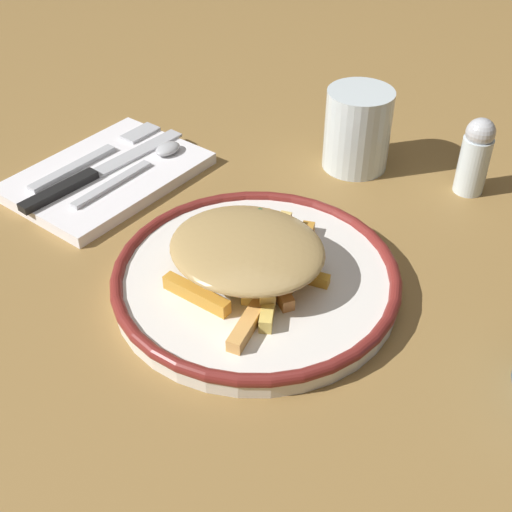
{
  "coord_description": "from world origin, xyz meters",
  "views": [
    {
      "loc": [
        0.28,
        -0.34,
        0.39
      ],
      "look_at": [
        0.0,
        0.0,
        0.04
      ],
      "focal_mm": 47.36,
      "sensor_mm": 36.0,
      "label": 1
    }
  ],
  "objects_px": {
    "fries_heap": "(250,253)",
    "spoon": "(147,162)",
    "fork": "(98,155)",
    "water_glass": "(357,129)",
    "salt_shaker": "(475,156)",
    "napkin": "(107,175)",
    "plate": "(256,278)",
    "knife": "(92,175)"
  },
  "relations": [
    {
      "from": "water_glass",
      "to": "knife",
      "type": "bearing_deg",
      "value": -130.87
    },
    {
      "from": "spoon",
      "to": "water_glass",
      "type": "bearing_deg",
      "value": 45.31
    },
    {
      "from": "fork",
      "to": "fries_heap",
      "type": "bearing_deg",
      "value": -10.27
    },
    {
      "from": "fork",
      "to": "water_glass",
      "type": "distance_m",
      "value": 0.29
    },
    {
      "from": "spoon",
      "to": "plate",
      "type": "bearing_deg",
      "value": -17.61
    },
    {
      "from": "fries_heap",
      "to": "napkin",
      "type": "height_order",
      "value": "fries_heap"
    },
    {
      "from": "fries_heap",
      "to": "salt_shaker",
      "type": "relative_size",
      "value": 2.01
    },
    {
      "from": "plate",
      "to": "salt_shaker",
      "type": "distance_m",
      "value": 0.27
    },
    {
      "from": "knife",
      "to": "spoon",
      "type": "bearing_deg",
      "value": 63.86
    },
    {
      "from": "fries_heap",
      "to": "salt_shaker",
      "type": "xyz_separation_m",
      "value": [
        0.08,
        0.27,
        0.0
      ]
    },
    {
      "from": "plate",
      "to": "fries_heap",
      "type": "height_order",
      "value": "fries_heap"
    },
    {
      "from": "napkin",
      "to": "fork",
      "type": "bearing_deg",
      "value": 156.7
    },
    {
      "from": "napkin",
      "to": "fries_heap",
      "type": "bearing_deg",
      "value": -8.57
    },
    {
      "from": "napkin",
      "to": "water_glass",
      "type": "xyz_separation_m",
      "value": [
        0.19,
        0.2,
        0.04
      ]
    },
    {
      "from": "napkin",
      "to": "fork",
      "type": "height_order",
      "value": "fork"
    },
    {
      "from": "plate",
      "to": "knife",
      "type": "relative_size",
      "value": 1.19
    },
    {
      "from": "plate",
      "to": "spoon",
      "type": "bearing_deg",
      "value": 162.39
    },
    {
      "from": "fork",
      "to": "plate",
      "type": "bearing_deg",
      "value": -9.42
    },
    {
      "from": "fries_heap",
      "to": "fork",
      "type": "distance_m",
      "value": 0.27
    },
    {
      "from": "plate",
      "to": "fork",
      "type": "xyz_separation_m",
      "value": [
        -0.26,
        0.04,
        0.0
      ]
    },
    {
      "from": "salt_shaker",
      "to": "water_glass",
      "type": "bearing_deg",
      "value": -164.28
    },
    {
      "from": "plate",
      "to": "napkin",
      "type": "height_order",
      "value": "plate"
    },
    {
      "from": "fries_heap",
      "to": "spoon",
      "type": "bearing_deg",
      "value": 161.24
    },
    {
      "from": "water_glass",
      "to": "fork",
      "type": "bearing_deg",
      "value": -139.31
    },
    {
      "from": "salt_shaker",
      "to": "fork",
      "type": "bearing_deg",
      "value": -146.9
    },
    {
      "from": "knife",
      "to": "salt_shaker",
      "type": "bearing_deg",
      "value": 39.1
    },
    {
      "from": "water_glass",
      "to": "salt_shaker",
      "type": "relative_size",
      "value": 1.06
    },
    {
      "from": "napkin",
      "to": "water_glass",
      "type": "distance_m",
      "value": 0.27
    },
    {
      "from": "napkin",
      "to": "salt_shaker",
      "type": "distance_m",
      "value": 0.39
    },
    {
      "from": "fork",
      "to": "knife",
      "type": "distance_m",
      "value": 0.04
    },
    {
      "from": "plate",
      "to": "water_glass",
      "type": "xyz_separation_m",
      "value": [
        -0.05,
        0.23,
        0.03
      ]
    },
    {
      "from": "napkin",
      "to": "fork",
      "type": "xyz_separation_m",
      "value": [
        -0.03,
        0.01,
        0.01
      ]
    },
    {
      "from": "knife",
      "to": "salt_shaker",
      "type": "distance_m",
      "value": 0.4
    },
    {
      "from": "napkin",
      "to": "knife",
      "type": "height_order",
      "value": "knife"
    },
    {
      "from": "fork",
      "to": "knife",
      "type": "relative_size",
      "value": 0.84
    },
    {
      "from": "fries_heap",
      "to": "water_glass",
      "type": "bearing_deg",
      "value": 100.99
    },
    {
      "from": "fries_heap",
      "to": "water_glass",
      "type": "distance_m",
      "value": 0.24
    },
    {
      "from": "fork",
      "to": "salt_shaker",
      "type": "xyz_separation_m",
      "value": [
        0.34,
        0.22,
        0.03
      ]
    },
    {
      "from": "fries_heap",
      "to": "spoon",
      "type": "relative_size",
      "value": 1.1
    },
    {
      "from": "fries_heap",
      "to": "fork",
      "type": "bearing_deg",
      "value": 169.73
    },
    {
      "from": "plate",
      "to": "salt_shaker",
      "type": "relative_size",
      "value": 3.01
    },
    {
      "from": "water_glass",
      "to": "salt_shaker",
      "type": "bearing_deg",
      "value": 15.72
    }
  ]
}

